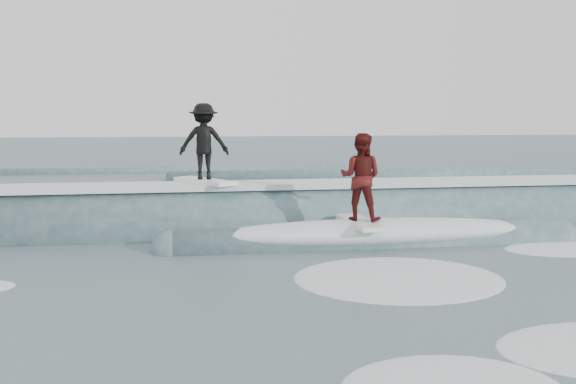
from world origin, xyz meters
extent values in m
plane|color=#41585F|center=(0.00, 0.00, 0.00)|extent=(160.00, 160.00, 0.00)
cylinder|color=#36505B|center=(0.00, 4.52, 0.00)|extent=(18.13, 2.20, 2.20)
cylinder|color=#36505B|center=(1.80, 2.32, 0.00)|extent=(9.00, 0.95, 0.95)
sphere|color=#36505B|center=(-2.70, 2.32, 0.00)|extent=(0.95, 0.95, 0.95)
sphere|color=#36505B|center=(6.30, 2.32, 0.00)|extent=(0.95, 0.95, 0.95)
cube|color=white|center=(0.00, 4.52, 1.17)|extent=(18.00, 1.30, 0.14)
ellipsoid|color=white|center=(1.80, 2.32, 0.30)|extent=(7.60, 1.30, 0.60)
cube|color=white|center=(-1.93, 4.52, 1.29)|extent=(1.54, 1.98, 0.10)
imported|color=black|center=(-1.93, 4.52, 2.27)|extent=(1.25, 0.78, 1.86)
cube|color=silver|center=(1.44, 2.32, 0.53)|extent=(0.65, 2.03, 0.10)
imported|color=#450E0D|center=(1.44, 2.32, 1.55)|extent=(1.18, 1.08, 1.94)
ellipsoid|color=white|center=(1.32, -0.61, 0.00)|extent=(4.29, 2.92, 0.10)
ellipsoid|color=white|center=(5.79, 1.22, 0.00)|extent=(2.57, 1.75, 0.10)
cylinder|color=#36505B|center=(7.77, 18.00, 0.00)|extent=(22.00, 0.80, 0.80)
cylinder|color=#36505B|center=(-2.87, 22.00, 0.00)|extent=(22.00, 0.60, 0.60)
camera|label=1|loc=(-2.44, -11.38, 2.90)|focal=40.00mm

